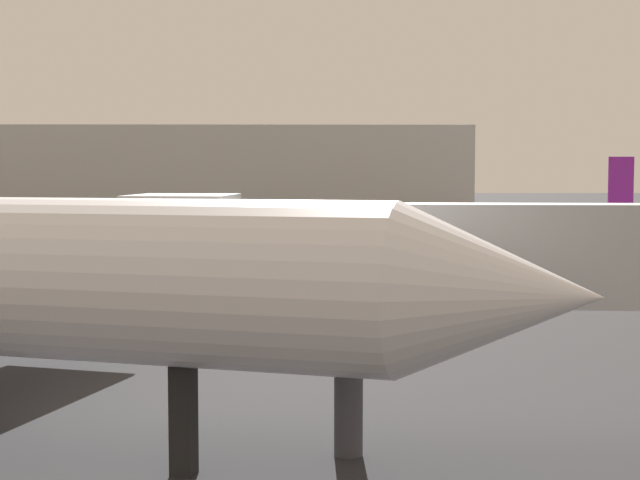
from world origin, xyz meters
The scene contains 4 objects.
airplane_far_left centered at (-13.22, 62.00, 3.21)m, with size 26.43×25.24×10.25m.
airplane_far_right centered at (19.90, 72.65, 2.52)m, with size 27.38×21.08×8.22m.
jet_bridge centered at (8.11, 13.50, 4.82)m, with size 22.51×4.34×6.34m.
terminal_building centered at (-17.28, 115.44, 6.22)m, with size 78.81×24.92×12.45m, color #B7B7B2.
Camera 1 is at (2.12, -8.51, 6.88)m, focal length 52.99 mm.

